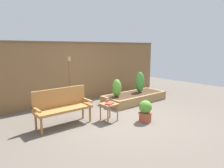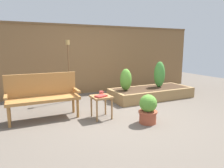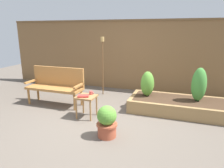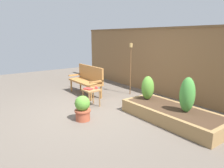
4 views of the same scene
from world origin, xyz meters
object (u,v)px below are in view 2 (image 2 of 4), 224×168
object	(u,v)px
tiki_torch	(68,60)
side_table	(101,100)
garden_bench	(43,93)
shrub_near_bench	(126,80)
book_on_table	(101,96)
shrub_far_corner	(159,74)
cup_on_table	(101,93)
potted_boxwood	(148,109)

from	to	relation	value
tiki_torch	side_table	bearing A→B (deg)	-80.80
garden_bench	side_table	bearing A→B (deg)	-25.90
tiki_torch	shrub_near_bench	bearing A→B (deg)	-25.16
book_on_table	shrub_near_bench	distance (m)	1.59
side_table	shrub_near_bench	world-z (taller)	shrub_near_bench
shrub_far_corner	tiki_torch	world-z (taller)	tiki_torch
garden_bench	shrub_far_corner	world-z (taller)	shrub_far_corner
shrub_near_bench	tiki_torch	xyz separation A→B (m)	(-1.41, 0.66, 0.55)
cup_on_table	tiki_torch	xyz separation A→B (m)	(-0.32, 1.53, 0.63)
shrub_far_corner	tiki_torch	distance (m)	2.67
side_table	shrub_far_corner	world-z (taller)	shrub_far_corner
potted_boxwood	shrub_near_bench	bearing A→B (deg)	75.68
tiki_torch	book_on_table	bearing A→B (deg)	-82.31
side_table	potted_boxwood	distance (m)	0.98
shrub_near_bench	tiki_torch	distance (m)	1.65
tiki_torch	potted_boxwood	bearing A→B (deg)	-67.05
potted_boxwood	shrub_near_bench	xyz separation A→B (m)	(0.42, 1.66, 0.31)
garden_bench	shrub_near_bench	bearing A→B (deg)	11.69
tiki_torch	garden_bench	bearing A→B (deg)	-126.44
book_on_table	potted_boxwood	size ratio (longest dim) A/B	0.40
side_table	shrub_far_corner	size ratio (longest dim) A/B	0.63
potted_boxwood	shrub_far_corner	world-z (taller)	shrub_far_corner
cup_on_table	potted_boxwood	bearing A→B (deg)	-50.30
cup_on_table	book_on_table	world-z (taller)	cup_on_table
garden_bench	potted_boxwood	bearing A→B (deg)	-33.45
garden_bench	book_on_table	distance (m)	1.22
garden_bench	shrub_far_corner	distance (m)	3.41
side_table	shrub_near_bench	bearing A→B (deg)	41.18
side_table	shrub_far_corner	bearing A→B (deg)	23.63
potted_boxwood	shrub_far_corner	distance (m)	2.32
cup_on_table	potted_boxwood	distance (m)	1.06
side_table	cup_on_table	distance (m)	0.19
garden_bench	potted_boxwood	size ratio (longest dim) A/B	2.49
garden_bench	shrub_near_bench	distance (m)	2.29
side_table	book_on_table	bearing A→B (deg)	-117.02
garden_bench	book_on_table	xyz separation A→B (m)	(1.06, -0.60, -0.05)
garden_bench	tiki_torch	world-z (taller)	tiki_torch
potted_boxwood	shrub_near_bench	distance (m)	1.74
shrub_near_bench	side_table	bearing A→B (deg)	-138.82
book_on_table	shrub_near_bench	size ratio (longest dim) A/B	0.38
cup_on_table	potted_boxwood	world-z (taller)	potted_boxwood
potted_boxwood	shrub_near_bench	size ratio (longest dim) A/B	0.96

